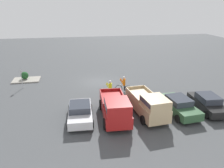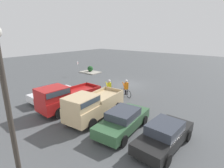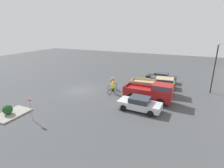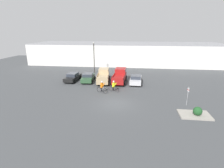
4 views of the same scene
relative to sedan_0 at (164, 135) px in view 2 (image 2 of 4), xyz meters
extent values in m
plane|color=#424447|center=(8.59, -9.27, -0.72)|extent=(80.00, 80.00, 0.00)
cube|color=black|center=(0.00, 0.00, -0.14)|extent=(2.01, 4.57, 0.61)
cube|color=#2D333D|center=(0.00, 0.00, 0.44)|extent=(1.69, 2.10, 0.55)
cylinder|color=black|center=(-0.79, 1.48, -0.39)|extent=(0.22, 0.67, 0.66)
cylinder|color=black|center=(0.96, 1.38, -0.39)|extent=(0.22, 0.67, 0.66)
cylinder|color=black|center=(-0.96, -1.38, -0.39)|extent=(0.22, 0.67, 0.66)
cylinder|color=black|center=(0.79, -1.48, -0.39)|extent=(0.22, 0.67, 0.66)
cube|color=#2D5133|center=(2.80, 0.04, -0.10)|extent=(2.19, 4.74, 0.67)
cube|color=#2D333D|center=(2.80, 0.04, 0.49)|extent=(1.80, 2.20, 0.50)
cylinder|color=black|center=(1.77, 1.43, -0.39)|extent=(0.24, 0.68, 0.67)
cylinder|color=black|center=(3.58, 1.58, -0.39)|extent=(0.24, 0.68, 0.67)
cylinder|color=black|center=(2.02, -1.51, -0.39)|extent=(0.24, 0.68, 0.67)
cylinder|color=black|center=(3.83, -1.36, -0.39)|extent=(0.24, 0.68, 0.67)
cube|color=tan|center=(5.60, -0.33, 0.14)|extent=(2.39, 5.45, 1.01)
cube|color=tan|center=(5.45, 1.25, 1.03)|extent=(1.94, 2.27, 0.78)
cube|color=#333D47|center=(5.45, 1.25, 1.20)|extent=(1.98, 2.11, 0.34)
cube|color=tan|center=(4.79, -1.47, 0.77)|extent=(0.37, 3.17, 0.25)
cube|color=tan|center=(6.61, -1.30, 0.77)|extent=(0.37, 3.17, 0.25)
cube|color=tan|center=(5.84, -2.92, 0.77)|extent=(1.90, 0.26, 0.25)
cylinder|color=black|center=(4.50, 1.22, -0.33)|extent=(0.29, 0.80, 0.79)
cylinder|color=black|center=(6.39, 1.39, -0.33)|extent=(0.29, 0.80, 0.79)
cylinder|color=black|center=(4.81, -2.05, -0.33)|extent=(0.29, 0.80, 0.79)
cylinder|color=black|center=(6.70, -1.87, -0.33)|extent=(0.29, 0.80, 0.79)
cube|color=maroon|center=(8.40, -0.17, 0.14)|extent=(2.21, 5.53, 0.92)
cube|color=maroon|center=(8.48, 1.46, 1.05)|extent=(1.90, 2.26, 0.90)
cube|color=#333D47|center=(8.48, 1.46, 1.25)|extent=(1.95, 2.09, 0.40)
cube|color=maroon|center=(7.41, -1.21, 0.72)|extent=(0.23, 3.27, 0.25)
cube|color=maroon|center=(9.29, -1.30, 0.72)|extent=(0.23, 3.27, 0.25)
cube|color=maroon|center=(8.27, -2.85, 0.72)|extent=(1.96, 0.17, 0.25)
cylinder|color=black|center=(7.50, 1.56, -0.28)|extent=(0.26, 0.90, 0.89)
cylinder|color=black|center=(9.46, 1.47, -0.28)|extent=(0.26, 0.90, 0.89)
cylinder|color=black|center=(7.34, -1.81, -0.28)|extent=(0.26, 0.90, 0.89)
cylinder|color=black|center=(9.30, -1.90, -0.28)|extent=(0.26, 0.90, 0.89)
cube|color=silver|center=(11.20, -0.34, -0.13)|extent=(2.04, 4.44, 0.64)
cube|color=#2D333D|center=(11.20, -0.34, 0.45)|extent=(1.74, 2.04, 0.50)
cylinder|color=black|center=(10.35, 1.10, -0.40)|extent=(0.21, 0.65, 0.64)
cylinder|color=black|center=(12.18, 1.01, -0.40)|extent=(0.21, 0.65, 0.64)
cylinder|color=black|center=(10.22, -1.69, -0.40)|extent=(0.21, 0.65, 0.64)
cylinder|color=black|center=(12.05, -1.77, -0.40)|extent=(0.21, 0.65, 0.64)
torus|color=black|center=(8.42, -5.02, -0.40)|extent=(0.66, 0.31, 0.70)
torus|color=black|center=(7.46, -4.63, -0.40)|extent=(0.66, 0.31, 0.70)
cylinder|color=#2D5133|center=(7.94, -4.83, -0.23)|extent=(0.51, 0.23, 0.37)
cylinder|color=#2D5133|center=(7.94, -4.83, -0.04)|extent=(0.54, 0.24, 0.04)
cylinder|color=#2D5133|center=(7.77, -4.76, -0.23)|extent=(0.05, 0.05, 0.34)
cylinder|color=#2D5133|center=(8.30, -4.97, -0.01)|extent=(0.19, 0.44, 0.02)
cylinder|color=black|center=(7.88, -4.70, -0.27)|extent=(0.16, 0.16, 0.52)
cylinder|color=black|center=(7.81, -4.87, -0.27)|extent=(0.16, 0.16, 0.52)
cube|color=yellow|center=(7.89, -4.81, 0.31)|extent=(0.36, 0.42, 0.64)
cylinder|color=yellow|center=(8.15, -4.73, 0.31)|extent=(0.51, 0.27, 0.69)
cylinder|color=yellow|center=(8.02, -5.04, 0.31)|extent=(0.51, 0.27, 0.69)
sphere|color=tan|center=(7.92, -4.82, 0.75)|extent=(0.24, 0.24, 0.24)
sphere|color=silver|center=(7.92, -4.82, 0.81)|extent=(0.27, 0.27, 0.27)
torus|color=black|center=(6.80, -5.76, -0.37)|extent=(0.73, 0.33, 0.76)
torus|color=black|center=(5.85, -5.38, -0.37)|extent=(0.73, 0.33, 0.76)
cylinder|color=white|center=(6.32, -5.57, -0.18)|extent=(0.51, 0.23, 0.40)
cylinder|color=white|center=(6.32, -5.57, 0.04)|extent=(0.54, 0.24, 0.04)
cylinder|color=white|center=(6.16, -5.50, -0.18)|extent=(0.05, 0.05, 0.37)
cylinder|color=white|center=(6.68, -5.71, 0.06)|extent=(0.19, 0.44, 0.02)
cylinder|color=black|center=(6.26, -5.45, -0.22)|extent=(0.16, 0.16, 0.57)
cylinder|color=black|center=(6.19, -5.61, -0.22)|extent=(0.16, 0.16, 0.57)
cube|color=orange|center=(6.28, -5.55, 0.40)|extent=(0.36, 0.42, 0.69)
cylinder|color=orange|center=(6.53, -5.47, 0.41)|extent=(0.51, 0.27, 0.73)
cylinder|color=orange|center=(6.40, -5.78, 0.41)|extent=(0.51, 0.27, 0.73)
sphere|color=tan|center=(6.30, -5.56, 0.86)|extent=(0.23, 0.23, 0.23)
sphere|color=silver|center=(6.30, -5.56, 0.92)|extent=(0.26, 0.26, 0.26)
cylinder|color=#9E9EA3|center=(17.24, -8.75, 0.42)|extent=(0.06, 0.06, 2.29)
cube|color=white|center=(17.24, -8.75, 1.24)|extent=(0.13, 0.29, 0.45)
cube|color=red|center=(17.24, -8.75, 1.24)|extent=(0.13, 0.29, 0.10)
cylinder|color=#2D2823|center=(2.47, 6.74, 2.34)|extent=(0.16, 0.16, 6.12)
cube|color=gray|center=(17.33, -11.44, -0.65)|extent=(3.21, 2.17, 0.15)
sphere|color=#1E4C23|center=(17.52, -11.63, -0.11)|extent=(0.92, 0.92, 0.92)
camera|label=1|loc=(11.56, 15.74, 8.19)|focal=35.00mm
camera|label=2|loc=(-3.03, 8.63, 5.46)|focal=28.00mm
camera|label=3|loc=(27.30, 3.82, 7.36)|focal=28.00mm
camera|label=4|loc=(10.63, -29.19, 7.91)|focal=28.00mm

